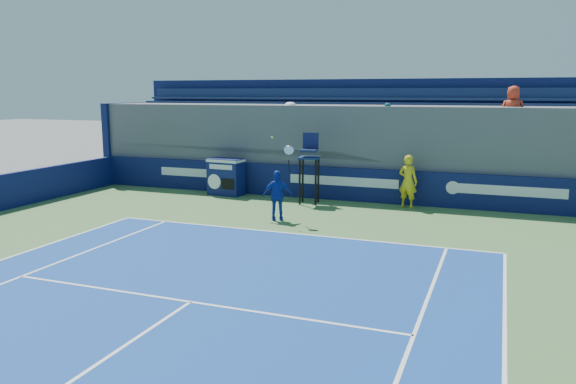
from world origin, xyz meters
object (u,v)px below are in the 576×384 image
at_px(match_clock, 226,176).
at_px(umpire_chair, 309,160).
at_px(ball_person, 408,181).
at_px(tennis_player, 278,195).

bearing_deg(match_clock, umpire_chair, -7.03).
relative_size(ball_person, match_clock, 1.28).
bearing_deg(tennis_player, match_clock, 136.23).
relative_size(match_clock, umpire_chair, 0.56).
bearing_deg(umpire_chair, tennis_player, -90.61).
height_order(match_clock, tennis_player, tennis_player).
xyz_separation_m(ball_person, tennis_player, (-3.38, -3.33, -0.12)).
distance_m(match_clock, umpire_chair, 3.59).
distance_m(ball_person, tennis_player, 4.74).
height_order(ball_person, match_clock, ball_person).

